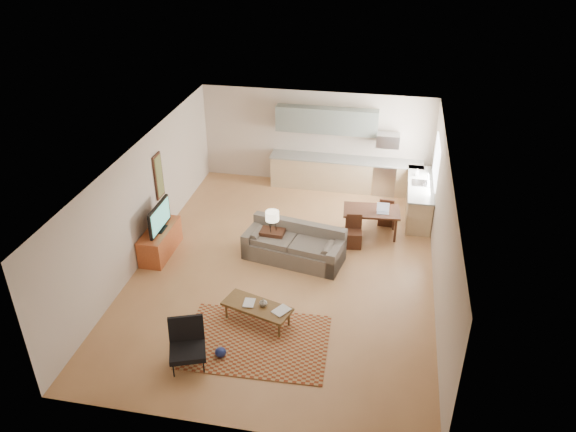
% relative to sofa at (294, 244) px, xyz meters
% --- Properties ---
extents(room, '(9.00, 9.00, 9.00)m').
position_rel_sofa_xyz_m(room, '(-0.12, -0.34, 0.94)').
color(room, '#AB7446').
rests_on(room, ground).
extents(kitchen_counter_back, '(4.26, 0.64, 0.92)m').
position_rel_sofa_xyz_m(kitchen_counter_back, '(0.78, 3.84, 0.05)').
color(kitchen_counter_back, tan).
rests_on(kitchen_counter_back, ground).
extents(kitchen_counter_right, '(0.64, 2.26, 0.92)m').
position_rel_sofa_xyz_m(kitchen_counter_right, '(2.81, 2.66, 0.05)').
color(kitchen_counter_right, tan).
rests_on(kitchen_counter_right, ground).
extents(kitchen_range, '(0.62, 0.62, 0.90)m').
position_rel_sofa_xyz_m(kitchen_range, '(1.88, 3.84, 0.04)').
color(kitchen_range, '#A5A8AD').
rests_on(kitchen_range, ground).
extents(kitchen_microwave, '(0.62, 0.40, 0.35)m').
position_rel_sofa_xyz_m(kitchen_microwave, '(1.88, 3.86, 1.14)').
color(kitchen_microwave, '#A5A8AD').
rests_on(kitchen_microwave, room).
extents(upper_cabinets, '(2.80, 0.34, 0.70)m').
position_rel_sofa_xyz_m(upper_cabinets, '(0.18, 3.99, 1.54)').
color(upper_cabinets, slate).
rests_on(upper_cabinets, room).
extents(window_right, '(0.02, 1.40, 1.05)m').
position_rel_sofa_xyz_m(window_right, '(3.11, 2.66, 1.14)').
color(window_right, white).
rests_on(window_right, room).
extents(wall_art_left, '(0.06, 0.42, 1.10)m').
position_rel_sofa_xyz_m(wall_art_left, '(-3.33, 0.56, 1.14)').
color(wall_art_left, olive).
rests_on(wall_art_left, room).
extents(triptych, '(1.70, 0.04, 0.50)m').
position_rel_sofa_xyz_m(triptych, '(-0.22, 4.13, 1.34)').
color(triptych, beige).
rests_on(triptych, room).
extents(rug, '(2.75, 1.96, 0.02)m').
position_rel_sofa_xyz_m(rug, '(-0.19, -2.86, -0.40)').
color(rug, maroon).
rests_on(rug, floor).
extents(sofa, '(2.49, 1.44, 0.81)m').
position_rel_sofa_xyz_m(sofa, '(0.00, 0.00, 0.00)').
color(sofa, '#5E554B').
rests_on(sofa, floor).
extents(coffee_table, '(1.45, 0.92, 0.41)m').
position_rel_sofa_xyz_m(coffee_table, '(-0.30, -2.30, -0.20)').
color(coffee_table, '#52381A').
rests_on(coffee_table, floor).
extents(book_a, '(0.24, 0.31, 0.03)m').
position_rel_sofa_xyz_m(book_a, '(-0.57, -2.27, 0.01)').
color(book_a, maroon).
rests_on(book_a, coffee_table).
extents(book_b, '(0.55, 0.56, 0.03)m').
position_rel_sofa_xyz_m(book_b, '(0.09, -2.31, 0.01)').
color(book_b, navy).
rests_on(book_b, coffee_table).
extents(vase, '(0.16, 0.16, 0.17)m').
position_rel_sofa_xyz_m(vase, '(-0.18, -2.28, 0.08)').
color(vase, black).
rests_on(vase, coffee_table).
extents(armchair, '(0.93, 0.93, 0.83)m').
position_rel_sofa_xyz_m(armchair, '(-1.22, -3.65, 0.01)').
color(armchair, black).
rests_on(armchair, floor).
extents(tv_credenza, '(0.54, 1.40, 0.65)m').
position_rel_sofa_xyz_m(tv_credenza, '(-3.08, -0.34, -0.08)').
color(tv_credenza, '#9D4421').
rests_on(tv_credenza, floor).
extents(tv, '(0.11, 1.08, 0.65)m').
position_rel_sofa_xyz_m(tv, '(-3.03, -0.34, 0.56)').
color(tv, black).
rests_on(tv, tv_credenza).
extents(console_table, '(0.56, 0.39, 0.64)m').
position_rel_sofa_xyz_m(console_table, '(-0.52, 0.12, -0.09)').
color(console_table, '#331A10').
rests_on(console_table, floor).
extents(table_lamp, '(0.34, 0.34, 0.51)m').
position_rel_sofa_xyz_m(table_lamp, '(-0.52, 0.12, 0.48)').
color(table_lamp, beige).
rests_on(table_lamp, console_table).
extents(dining_table, '(1.40, 0.88, 0.68)m').
position_rel_sofa_xyz_m(dining_table, '(1.65, 1.44, -0.06)').
color(dining_table, '#331A10').
rests_on(dining_table, floor).
extents(dining_chair_near, '(0.42, 0.43, 0.78)m').
position_rel_sofa_xyz_m(dining_chair_near, '(1.29, 0.83, -0.02)').
color(dining_chair_near, '#331A10').
rests_on(dining_chair_near, floor).
extents(dining_chair_far, '(0.39, 0.41, 0.77)m').
position_rel_sofa_xyz_m(dining_chair_far, '(2.01, 2.05, -0.02)').
color(dining_chair_far, '#331A10').
rests_on(dining_chair_far, floor).
extents(laptop, '(0.30, 0.23, 0.22)m').
position_rel_sofa_xyz_m(laptop, '(1.92, 1.35, 0.38)').
color(laptop, '#A5A8AD').
rests_on(laptop, dining_table).
extents(soap_bottle, '(0.09, 0.10, 0.19)m').
position_rel_sofa_xyz_m(soap_bottle, '(2.71, 3.11, 0.61)').
color(soap_bottle, beige).
rests_on(soap_bottle, kitchen_counter_right).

